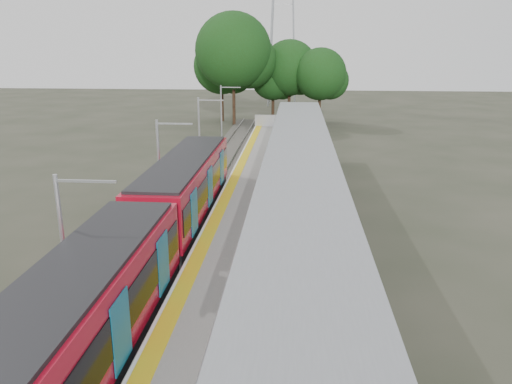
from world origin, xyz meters
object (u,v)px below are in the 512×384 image
at_px(bench_mid, 317,188).
at_px(info_pillar_far, 292,163).
at_px(bench_far, 310,149).
at_px(train, 148,234).
at_px(litter_bin, 301,232).

height_order(bench_mid, info_pillar_far, info_pillar_far).
bearing_deg(bench_far, train, -88.33).
relative_size(bench_mid, bench_far, 1.16).
bearing_deg(bench_mid, train, -116.67).
height_order(train, info_pillar_far, train).
height_order(bench_mid, bench_far, bench_mid).
relative_size(bench_far, info_pillar_far, 0.71).
bearing_deg(info_pillar_far, bench_mid, -64.50).
relative_size(train, bench_mid, 16.66).
relative_size(train, info_pillar_far, 13.60).
xyz_separation_m(train, bench_far, (7.04, 20.40, -0.56)).
bearing_deg(info_pillar_far, litter_bin, -79.01).
xyz_separation_m(bench_far, litter_bin, (-0.88, -17.96, -0.10)).
bearing_deg(train, bench_mid, 51.85).
relative_size(info_pillar_far, litter_bin, 2.54).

